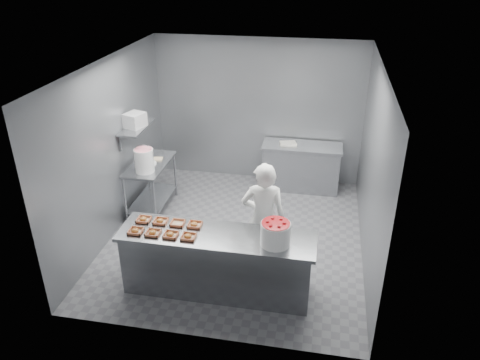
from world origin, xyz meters
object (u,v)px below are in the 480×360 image
Objects in this scene: tray_6 at (178,223)px; tray_7 at (195,225)px; back_counter at (301,167)px; tray_4 at (144,219)px; tray_1 at (153,233)px; tray_2 at (171,235)px; appliance at (135,120)px; tray_0 at (135,231)px; tray_5 at (160,221)px; tray_3 at (188,237)px; prep_table at (151,179)px; strawberry_tub at (275,233)px; worker at (263,218)px; glaze_bucket at (144,160)px; service_counter at (217,262)px.

tray_6 is 0.24m from tray_7.
tray_4 is at bearing -122.23° from back_counter.
tray_1 is 0.24m from tray_2.
tray_2 is 0.59× the size of appliance.
tray_7 is (0.72, 0.29, 0.00)m from tray_0.
tray_7 is (-1.24, -3.10, 0.47)m from back_counter.
back_counter is 8.01× the size of tray_5.
prep_table is at bearing 122.06° from tray_3.
tray_7 is 0.50× the size of strawberry_tub.
tray_2 is at bearing 27.29° from worker.
tray_2 and tray_3 have the same top height.
tray_7 is (0.72, 0.00, 0.00)m from tray_4.
back_counter is at bearing 64.60° from tray_6.
worker is 2.38m from glaze_bucket.
glaze_bucket reaches higher than tray_1.
tray_3 is at bearing -51.03° from tray_6.
tray_5 is at bearing -118.95° from back_counter.
tray_4 is at bearing -180.00° from tray_6.
tray_1 is (-1.72, -3.40, 0.47)m from back_counter.
back_counter is 8.01× the size of tray_1.
strawberry_tub is at bearing -92.15° from back_counter.
tray_3 is at bearing -22.14° from tray_4.
prep_table is 6.40× the size of tray_2.
tray_4 reaches higher than prep_table.
tray_6 is 0.11× the size of worker.
tray_6 is at bearing 50.33° from tray_1.
tray_0 is 0.38m from tray_5.
back_counter is at bearing 32.91° from glaze_bucket.
strawberry_tub is 0.78× the size of glaze_bucket.
tray_7 is 0.11× the size of worker.
tray_7 is at bearing -31.60° from appliance.
tray_5 is 0.11× the size of worker.
service_counter is at bearing 41.79° from worker.
appliance is (-1.00, 1.78, 0.76)m from tray_5.
back_counter is 3.37m from tray_7.
appliance is at bearing 113.22° from tray_4.
prep_table is 3.80× the size of appliance.
tray_0 is 0.50× the size of strawberry_tub.
tray_0 is 0.29m from tray_4.
worker is (1.11, 0.75, -0.08)m from tray_2.
strawberry_tub is (1.83, 0.07, 0.14)m from tray_0.
appliance reaches higher than tray_0.
back_counter is 3.27m from appliance.
prep_table is 2.01m from tray_5.
tray_4 is at bearing -48.20° from appliance.
appliance is at bearing 129.82° from tray_7.
glaze_bucket is 0.68m from appliance.
tray_6 is (0.00, 0.29, -0.00)m from tray_2.
tray_2 is 2.06m from glaze_bucket.
appliance is (-2.35, 1.33, 0.84)m from worker.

